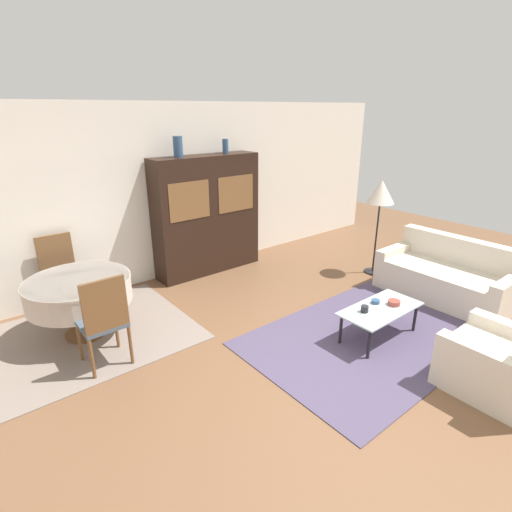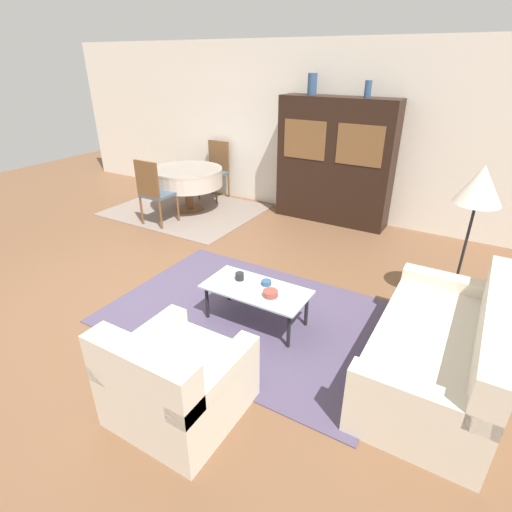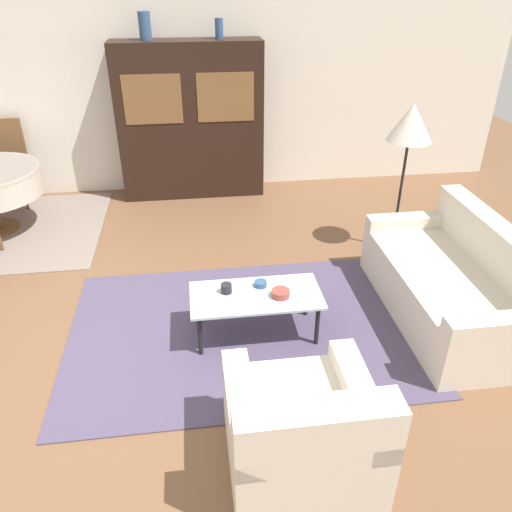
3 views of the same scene
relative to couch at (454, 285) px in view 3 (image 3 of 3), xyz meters
The scene contains 14 objects.
ground_plane 2.92m from the couch, behind, with size 14.00×14.00×0.00m, color brown.
wall_back 4.51m from the couch, 131.07° to the left, with size 10.00×0.06×2.70m.
area_rug 1.83m from the couch, behind, with size 2.89×1.98×0.01m.
couch is the anchor object (origin of this frame).
armchair 2.11m from the couch, 139.93° to the right, with size 0.86×0.86×0.81m.
coffee_table 1.71m from the couch, behind, with size 1.05×0.51×0.39m.
display_cabinet 3.77m from the couch, 124.84° to the left, with size 1.80×0.44×1.92m.
dining_chair_far 5.39m from the couch, 145.35° to the left, with size 0.44×0.44×1.04m.
floor_lamp 1.59m from the couch, 91.90° to the left, with size 0.43×0.43×1.55m.
cup 1.94m from the couch, behind, with size 0.09×0.09×0.08m.
bowl 1.53m from the couch, behind, with size 0.14×0.14×0.06m.
bowl_small 1.66m from the couch, behind, with size 0.10×0.10×0.05m.
vase_tall 4.36m from the couch, 130.15° to the left, with size 0.14×0.14×0.30m.
vase_short 3.90m from the couch, 119.50° to the left, with size 0.10×0.10×0.22m.
Camera 3 is at (0.74, -2.97, 2.65)m, focal length 35.00 mm.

